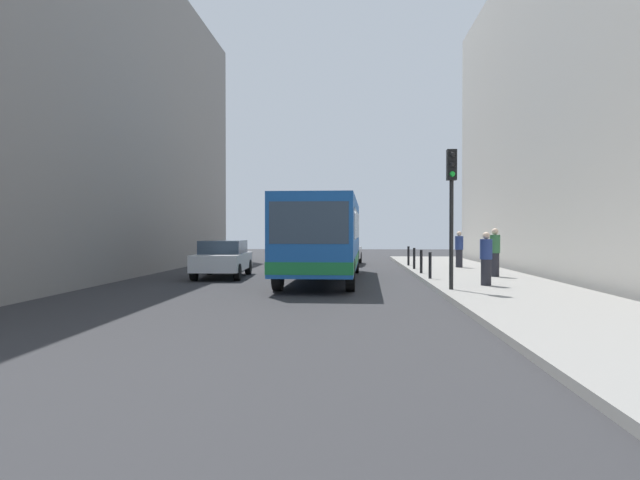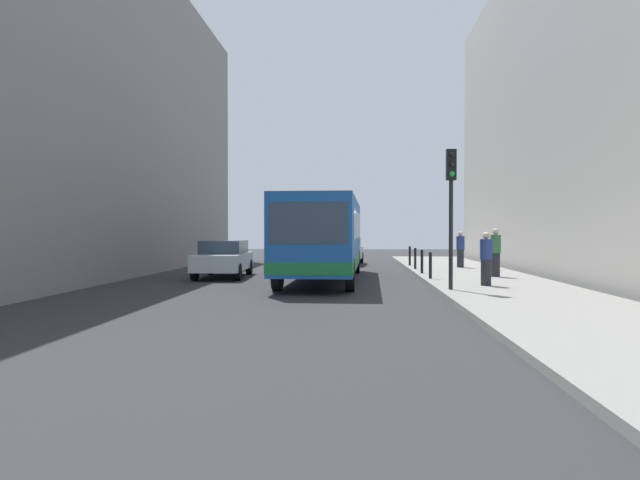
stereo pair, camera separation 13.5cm
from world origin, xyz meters
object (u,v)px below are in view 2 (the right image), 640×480
Objects in this scene: traffic_light at (451,192)px; bollard_mid at (422,262)px; car_behind_bus at (345,250)px; pedestrian_far_sidewalk at (460,249)px; bollard_far at (415,258)px; pedestrian_mid_sidewalk at (496,252)px; car_beside_bus at (224,258)px; bus at (324,235)px; pedestrian_near_signal at (486,259)px; bollard_farthest at (410,256)px; bollard_near at (430,265)px.

bollard_mid is (-0.10, 6.53, -2.38)m from traffic_light.
pedestrian_far_sidewalk is (5.52, -4.45, 0.22)m from car_behind_bus.
pedestrian_mid_sidewalk is at bearing -59.20° from bollard_far.
traffic_light reaches higher than bollard_mid.
car_beside_bus is at bearing 64.57° from pedestrian_far_sidewalk.
pedestrian_near_signal is at bearing 148.62° from bus.
bollard_mid is at bearing -168.21° from pedestrian_mid_sidewalk.
bus reaches higher than pedestrian_far_sidewalk.
car_beside_bus is 8.66m from bollard_far.
bollard_farthest is 0.56× the size of pedestrian_near_signal.
bollard_mid is 5.32m from bollard_farthest.
pedestrian_near_signal is 9.17m from pedestrian_far_sidewalk.
bus is 6.32m from traffic_light.
traffic_light reaches higher than pedestrian_far_sidewalk.
pedestrian_near_signal reaches higher than bollard_mid.
traffic_light is at bearing 131.55° from bus.
bollard_mid is (3.88, 1.79, -1.10)m from bus.
pedestrian_far_sidewalk is (2.24, 1.25, 0.38)m from bollard_far.
pedestrian_mid_sidewalk reaches higher than bollard_near.
pedestrian_mid_sidewalk is (2.55, -4.28, 0.44)m from bollard_far.
bollard_far is (3.29, -5.70, -0.16)m from car_behind_bus.
pedestrian_near_signal reaches higher than bollard_far.
bus is 2.70× the size of traffic_light.
car_beside_bus reaches higher than bollard_far.
bus is 10.22m from car_behind_bus.
car_behind_bus is at bearing 106.60° from bollard_near.
bollard_far is at bearing 69.69° from pedestrian_far_sidewalk.
pedestrian_near_signal is at bearing 125.21° from pedestrian_far_sidewalk.
bollard_far is at bearing 164.99° from pedestrian_mid_sidewalk.
pedestrian_near_signal is at bearing -79.88° from bollard_far.
pedestrian_far_sidewalk is at bearing 60.27° from bollard_mid.
bollard_far is 0.52× the size of pedestrian_mid_sidewalk.
traffic_light is 6.95m from bollard_mid.
car_beside_bus reaches higher than bollard_mid.
bollard_far is at bearing 90.00° from bollard_mid.
car_behind_bus is 15.44m from traffic_light.
bollard_far is 0.56× the size of pedestrian_near_signal.
car_behind_bus is 2.68× the size of pedestrian_near_signal.
car_behind_bus is 2.49× the size of pedestrian_mid_sidewalk.
car_beside_bus is at bearing 144.08° from traffic_light.
bollard_near is at bearing -90.00° from bollard_farthest.
bollard_farthest is 7.41m from pedestrian_mid_sidewalk.
bus is 4.13m from bollard_near.
pedestrian_mid_sidewalk reaches higher than pedestrian_near_signal.
bollard_mid is at bearing -90.00° from bollard_far.
pedestrian_near_signal is (4.69, -13.58, 0.21)m from car_behind_bus.
car_behind_bus is 4.48m from bollard_farthest.
bollard_near is at bearing 163.50° from car_beside_bus.
bollard_far is 5.01m from pedestrian_mid_sidewalk.
car_behind_bus is 7.10m from pedestrian_far_sidewalk.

